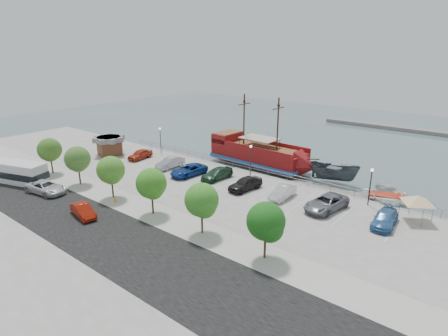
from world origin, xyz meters
The scene contains 35 objects.
ground centered at (0.00, 0.00, -1.00)m, with size 160.00×160.00×0.00m, color #475A5B.
land_slab centered at (0.00, -21.00, -0.60)m, with size 100.00×58.00×1.20m, color gray.
street centered at (0.00, -16.00, 0.01)m, with size 100.00×8.00×0.04m, color black.
sidewalk centered at (0.00, -10.00, 0.01)m, with size 100.00×4.00×0.05m, color #AAA69D.
seawall_railing centered at (0.00, 7.80, 0.53)m, with size 50.00×0.06×1.00m.
far_shore centered at (10.00, 55.00, -0.60)m, with size 40.00×3.00×0.80m, color slate.
pirate_ship centered at (-1.88, 13.08, 0.91)m, with size 18.25×5.80×11.43m.
patrol_boat centered at (9.08, 13.23, 0.31)m, with size 2.54×6.75×2.61m, color #3B4449.
speedboat centered at (16.88, 10.44, -0.25)m, with size 5.21×7.29×1.51m, color silver.
dock_west centered at (-14.16, 9.20, -0.80)m, with size 7.08×2.02×0.40m, color slate.
dock_mid centered at (8.66, 9.20, -0.78)m, with size 7.73×2.21×0.44m, color slate.
dock_east centered at (15.34, 9.20, -0.81)m, with size 6.80×1.94×0.39m, color gray.
shed centered at (-23.58, 0.49, 1.63)m, with size 4.71×4.71×3.05m.
canopy_tent centered at (21.04, 5.54, 2.73)m, with size 4.47×4.47×3.13m.
street_van centered at (-15.44, -14.22, 0.74)m, with size 2.47×5.34×1.49m, color silver.
street_sedan centered at (-6.02, -15.06, 0.67)m, with size 1.42×4.06×1.34m, color #A01A09.
shuttle_bus centered at (-21.80, -14.50, 1.30)m, with size 8.08×4.88×2.68m.
fire_hydrant centered at (-6.50, -10.80, 0.38)m, with size 0.24×0.24×0.70m.
lamp_post_left centered at (-18.00, 6.50, 2.94)m, with size 0.36×0.36×4.28m.
lamp_post_mid centered at (0.00, 6.50, 2.94)m, with size 0.36×0.36×4.28m.
lamp_post_right centered at (16.00, 6.50, 2.94)m, with size 0.36×0.36×4.28m.
tree_a centered at (-21.85, -10.07, 3.30)m, with size 3.30×3.20×5.00m.
tree_b centered at (-14.85, -10.07, 3.30)m, with size 3.30×3.20×5.00m.
tree_c centered at (-7.85, -10.07, 3.30)m, with size 3.30×3.20×5.00m.
tree_d centered at (-0.85, -10.07, 3.30)m, with size 3.30×3.20×5.00m.
tree_e centered at (6.15, -10.07, 3.30)m, with size 3.30×3.20×5.00m.
tree_f centered at (13.15, -10.07, 3.30)m, with size 3.30×3.20×5.00m.
parked_car_a centered at (-17.98, 2.14, 0.75)m, with size 1.77×4.39×1.50m, color #AA311B.
parked_car_b centered at (-11.00, 1.96, 0.77)m, with size 1.62×4.65×1.53m, color #999CA2.
parked_car_c centered at (-6.55, 1.20, 0.76)m, with size 2.51×5.44×1.51m, color navy.
parked_car_d centered at (-2.62, 2.54, 0.73)m, with size 2.03×5.00×1.45m, color #22442D.
parked_car_e centered at (2.62, 1.67, 0.82)m, with size 1.93×4.79×1.63m, color black.
parked_car_f centered at (7.54, 2.27, 0.72)m, with size 1.53×4.38×1.44m, color silver.
parked_car_g centered at (12.89, 2.32, 0.80)m, with size 2.66×5.77×1.60m, color slate.
parked_car_h centered at (18.97, 2.47, 0.71)m, with size 1.99×4.90×1.42m, color teal.
Camera 1 is at (27.54, -33.50, 16.91)m, focal length 30.00 mm.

